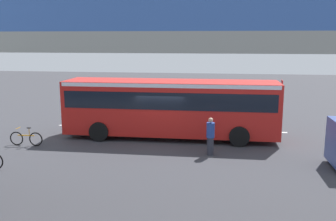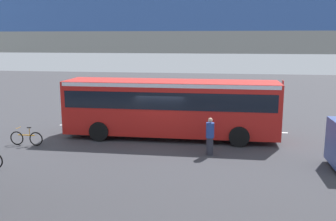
{
  "view_description": "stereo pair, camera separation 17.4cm",
  "coord_description": "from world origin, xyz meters",
  "px_view_note": "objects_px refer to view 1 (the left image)",
  "views": [
    {
      "loc": [
        -2.99,
        19.48,
        5.38
      ],
      "look_at": [
        -0.3,
        -0.0,
        1.6
      ],
      "focal_mm": 39.96,
      "sensor_mm": 36.0,
      "label": 1
    },
    {
      "loc": [
        -3.16,
        19.45,
        5.38
      ],
      "look_at": [
        -0.3,
        -0.0,
        1.6
      ],
      "focal_mm": 39.96,
      "sensor_mm": 36.0,
      "label": 2
    }
  ],
  "objects_px": {
    "city_bus": "(170,104)",
    "traffic_sign": "(281,94)",
    "bicycle_orange": "(26,139)",
    "pedestrian": "(210,137)"
  },
  "relations": [
    {
      "from": "city_bus",
      "to": "traffic_sign",
      "type": "relative_size",
      "value": 4.12
    },
    {
      "from": "bicycle_orange",
      "to": "traffic_sign",
      "type": "distance_m",
      "value": 15.45
    },
    {
      "from": "city_bus",
      "to": "traffic_sign",
      "type": "height_order",
      "value": "city_bus"
    },
    {
      "from": "bicycle_orange",
      "to": "pedestrian",
      "type": "bearing_deg",
      "value": 178.4
    },
    {
      "from": "city_bus",
      "to": "pedestrian",
      "type": "bearing_deg",
      "value": 128.07
    },
    {
      "from": "city_bus",
      "to": "traffic_sign",
      "type": "distance_m",
      "value": 7.92
    },
    {
      "from": "bicycle_orange",
      "to": "traffic_sign",
      "type": "xyz_separation_m",
      "value": [
        -13.64,
        -7.08,
        1.52
      ]
    },
    {
      "from": "city_bus",
      "to": "bicycle_orange",
      "type": "bearing_deg",
      "value": 20.36
    },
    {
      "from": "bicycle_orange",
      "to": "traffic_sign",
      "type": "bearing_deg",
      "value": -152.57
    },
    {
      "from": "bicycle_orange",
      "to": "city_bus",
      "type": "bearing_deg",
      "value": -159.64
    }
  ]
}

